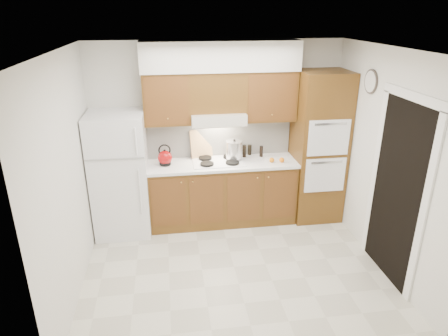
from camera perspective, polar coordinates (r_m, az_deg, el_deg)
name	(u,v)px	position (r m, az deg, el deg)	size (l,w,h in m)	color
floor	(234,267)	(5.11, 1.44, -13.93)	(3.60, 3.60, 0.00)	beige
ceiling	(236,50)	(4.16, 1.79, 16.52)	(3.60, 3.60, 0.00)	white
wall_back	(218,132)	(5.87, -0.92, 5.16)	(3.60, 0.02, 2.60)	silver
wall_left	(68,179)	(4.54, -21.39, -1.52)	(0.02, 3.00, 2.60)	silver
wall_right	(385,162)	(5.09, 22.00, 0.84)	(0.02, 3.00, 2.60)	silver
fridge	(120,174)	(5.68, -14.61, -0.89)	(0.75, 0.72, 1.72)	white
base_cabinets	(222,193)	(5.91, -0.25, -3.59)	(2.11, 0.60, 0.90)	brown
countertop	(222,164)	(5.71, -0.24, 0.63)	(2.13, 0.62, 0.04)	white
backsplash	(219,137)	(5.89, -0.66, 4.39)	(2.11, 0.03, 0.56)	white
oven_cabinet	(318,147)	(5.99, 13.32, 2.88)	(0.70, 0.65, 2.20)	brown
upper_cab_left	(167,99)	(5.53, -8.20, 9.78)	(0.63, 0.33, 0.70)	brown
upper_cab_right	(269,96)	(5.72, 6.50, 10.25)	(0.73, 0.33, 0.70)	brown
range_hood	(218,118)	(5.58, -0.89, 7.20)	(0.75, 0.45, 0.15)	silver
upper_cab_over_hood	(217,92)	(5.56, -1.00, 10.85)	(0.75, 0.33, 0.55)	brown
soffit	(221,56)	(5.48, -0.47, 15.71)	(2.13, 0.36, 0.40)	silver
cooktop	(219,162)	(5.71, -0.77, 0.92)	(0.74, 0.50, 0.01)	white
doorway	(397,193)	(4.90, 23.43, -3.36)	(0.02, 0.90, 2.10)	black
wall_clock	(371,82)	(5.33, 20.26, 11.52)	(0.30, 0.30, 0.02)	#3F3833
kettle	(165,158)	(5.62, -8.44, 1.47)	(0.20, 0.20, 0.20)	#950A0C
cutting_board	(201,144)	(5.85, -3.27, 3.41)	(0.32, 0.02, 0.43)	tan
stock_pot	(234,150)	(5.75, 1.46, 2.62)	(0.24, 0.24, 0.25)	silver
condiment_a	(244,151)	(5.89, 2.93, 2.44)	(0.05, 0.05, 0.18)	black
condiment_b	(261,151)	(5.92, 5.34, 2.38)	(0.05, 0.05, 0.16)	black
condiment_c	(250,150)	(5.99, 3.68, 2.61)	(0.05, 0.05, 0.15)	black
orange_near	(282,160)	(5.75, 8.25, 1.15)	(0.07, 0.07, 0.07)	orange
orange_far	(272,160)	(5.73, 6.85, 1.13)	(0.07, 0.07, 0.07)	orange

